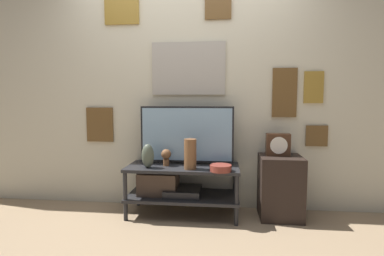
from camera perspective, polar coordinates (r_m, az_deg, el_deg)
name	(u,v)px	position (r m, az deg, el deg)	size (l,w,h in m)	color
ground_plane	(179,226)	(2.92, -2.55, -18.12)	(12.00, 12.00, 0.00)	#997F60
wall_back	(187,82)	(3.27, -1.01, 8.71)	(6.40, 0.08, 2.70)	beige
media_console	(174,184)	(3.10, -3.36, -10.56)	(1.12, 0.49, 0.50)	#232326
television	(187,134)	(3.09, -1.01, -1.23)	(0.96, 0.05, 0.60)	black
vase_wide_bowl	(221,168)	(2.82, 5.47, -7.59)	(0.20, 0.20, 0.06)	brown
vase_urn_stoneware	(148,156)	(2.96, -8.42, -5.29)	(0.12, 0.11, 0.23)	#4C5647
vase_tall_ceramic	(190,154)	(2.87, -0.34, -4.98)	(0.12, 0.12, 0.29)	brown
decorative_bust	(166,156)	(3.04, -4.95, -5.30)	(0.10, 0.10, 0.17)	brown
side_table	(280,187)	(3.15, 16.44, -10.68)	(0.41, 0.40, 0.61)	black
mantel_clock	(278,145)	(3.08, 16.05, -3.07)	(0.23, 0.11, 0.22)	#422819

